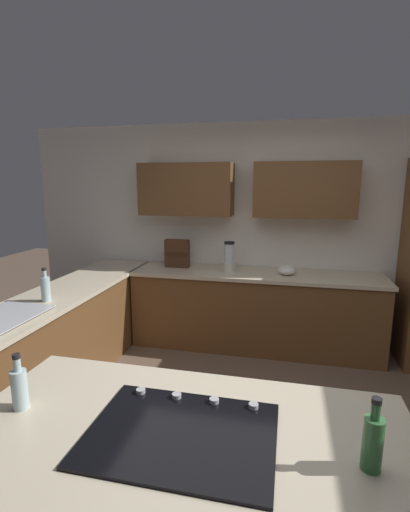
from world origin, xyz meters
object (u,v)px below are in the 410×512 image
at_px(dish_soap_bottle, 46,288).
at_px(second_bottle, 373,441).
at_px(oil_bottle, 19,387).
at_px(cooktop, 182,433).
at_px(spice_rack, 177,253).
at_px(mixing_bowl, 287,270).
at_px(blender, 229,259).

height_order(dish_soap_bottle, second_bottle, dish_soap_bottle).
bearing_deg(oil_bottle, cooktop, 179.18).
bearing_deg(spice_rack, mixing_bowl, 175.54).
height_order(cooktop, oil_bottle, oil_bottle).
height_order(mixing_bowl, spice_rack, spice_rack).
xyz_separation_m(spice_rack, second_bottle, (-1.62, 2.93, -0.06)).
xyz_separation_m(cooktop, mixing_bowl, (-0.40, -2.80, 0.05)).
bearing_deg(second_bottle, mixing_bowl, -83.64).
bearing_deg(dish_soap_bottle, second_bottle, 148.64).
bearing_deg(mixing_bowl, second_bottle, 96.36).
xyz_separation_m(cooktop, spice_rack, (0.90, -2.91, 0.16)).
relative_size(cooktop, mixing_bowl, 3.81).
xyz_separation_m(mixing_bowl, oil_bottle, (1.16, 2.79, 0.05)).
distance_m(mixing_bowl, dish_soap_bottle, 2.46).
distance_m(mixing_bowl, oil_bottle, 3.02).
relative_size(blender, dish_soap_bottle, 1.19).
height_order(cooktop, blender, blender).
bearing_deg(mixing_bowl, cooktop, 81.97).
height_order(spice_rack, oil_bottle, spice_rack).
bearing_deg(blender, second_bottle, 108.83).
bearing_deg(blender, mixing_bowl, 180.00).
relative_size(blender, oil_bottle, 1.33).
distance_m(oil_bottle, second_bottle, 1.47).
bearing_deg(oil_bottle, second_bottle, 178.52).
xyz_separation_m(cooktop, dish_soap_bottle, (1.62, -1.40, 0.11)).
height_order(mixing_bowl, dish_soap_bottle, dish_soap_bottle).
bearing_deg(cooktop, blender, -84.82).
height_order(cooktop, mixing_bowl, mixing_bowl).
bearing_deg(cooktop, oil_bottle, -0.82).
xyz_separation_m(cooktop, blender, (0.25, -2.80, 0.14)).
height_order(cooktop, second_bottle, second_bottle).
height_order(spice_rack, second_bottle, spice_rack).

